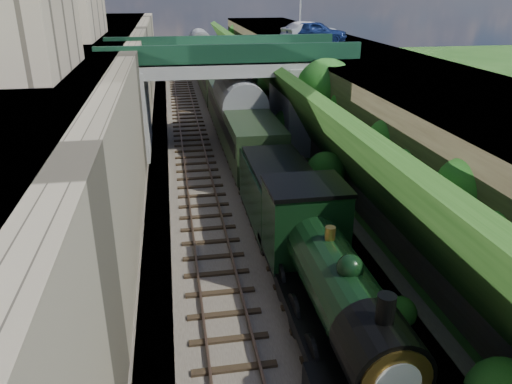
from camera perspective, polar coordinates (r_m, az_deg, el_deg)
name	(u,v)px	position (r m, az deg, el deg)	size (l,w,h in m)	color
trackbed	(228,165)	(31.21, -3.16, 3.10)	(10.00, 90.00, 0.20)	#473F38
retaining_wall	(133,115)	(30.15, -13.85, 8.53)	(1.00, 90.00, 7.00)	#756B56
street_plateau_left	(70,118)	(30.60, -20.45, 7.97)	(6.00, 90.00, 7.00)	#262628
street_plateau_right	(377,111)	(32.77, 13.65, 8.96)	(8.00, 90.00, 6.25)	#262628
embankment_slope	(303,113)	(32.67, 5.36, 8.94)	(4.83, 90.78, 6.42)	#1E4714
track_left	(196,165)	(31.01, -6.85, 3.13)	(2.50, 90.00, 0.20)	black
track_right	(247,162)	(31.31, -0.99, 3.48)	(2.50, 90.00, 0.20)	black
road_bridge	(234,89)	(34.13, -2.53, 11.72)	(16.00, 6.40, 7.25)	gray
building_near	(15,23)	(24.11, -25.86, 16.97)	(4.00, 8.00, 4.00)	gray
tree	(327,91)	(30.54, 8.12, 11.33)	(3.60, 3.80, 6.60)	black
car_blue	(316,32)	(41.94, 6.92, 17.73)	(1.95, 4.84, 1.65)	navy
car_silver	(310,31)	(42.77, 6.15, 17.78)	(1.63, 4.67, 1.54)	#B0B0B5
locomotive	(329,281)	(16.00, 8.32, -10.05)	(3.10, 10.23, 3.83)	black
tender	(279,198)	(22.42, 2.62, -0.70)	(2.70, 6.00, 3.05)	black
coach_front	(239,120)	(34.07, -1.92, 8.22)	(2.90, 18.00, 3.70)	black
coach_middle	(214,75)	(52.39, -4.88, 13.19)	(2.90, 18.00, 3.70)	black
coach_rear	(201,53)	(70.96, -6.34, 15.56)	(2.90, 18.00, 3.70)	black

